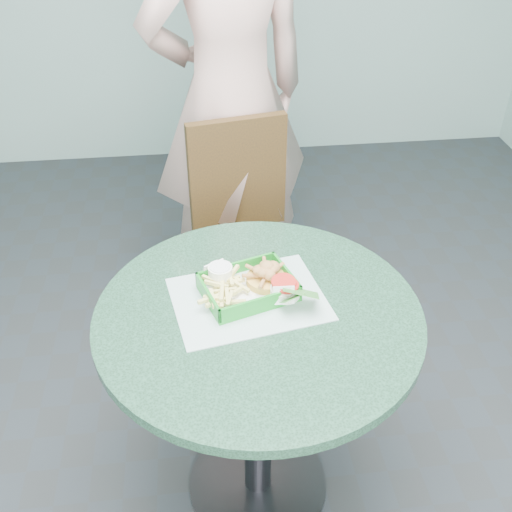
{
  "coord_description": "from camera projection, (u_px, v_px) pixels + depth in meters",
  "views": [
    {
      "loc": [
        -0.14,
        -1.15,
        1.79
      ],
      "look_at": [
        0.01,
        0.1,
        0.87
      ],
      "focal_mm": 42.0,
      "sensor_mm": 36.0,
      "label": 1
    }
  ],
  "objects": [
    {
      "name": "floor",
      "position": [
        258.0,
        485.0,
        1.99
      ],
      "size": [
        4.0,
        5.0,
        0.02
      ],
      "primitive_type": "cube",
      "color": "#303335",
      "rests_on": "ground"
    },
    {
      "name": "cafe_table",
      "position": [
        258.0,
        362.0,
        1.65
      ],
      "size": [
        0.85,
        0.85,
        0.75
      ],
      "color": "#313035",
      "rests_on": "floor"
    },
    {
      "name": "dining_chair",
      "position": [
        241.0,
        226.0,
        2.3
      ],
      "size": [
        0.38,
        0.38,
        0.93
      ],
      "rotation": [
        0.0,
        0.0,
        0.19
      ],
      "color": "brown",
      "rests_on": "floor"
    },
    {
      "name": "diner_person",
      "position": [
        228.0,
        36.0,
        2.14
      ],
      "size": [
        0.99,
        0.81,
        2.33
      ],
      "primitive_type": "imported",
      "rotation": [
        0.0,
        0.0,
        3.48
      ],
      "color": "#CB9A8F",
      "rests_on": "floor"
    },
    {
      "name": "placemat",
      "position": [
        248.0,
        305.0,
        1.59
      ],
      "size": [
        0.44,
        0.36,
        0.0
      ],
      "primitive_type": "cube",
      "rotation": [
        0.0,
        0.0,
        0.18
      ],
      "color": "#A3BDB9",
      "rests_on": "cafe_table"
    },
    {
      "name": "food_basket",
      "position": [
        248.0,
        296.0,
        1.6
      ],
      "size": [
        0.23,
        0.17,
        0.05
      ],
      "rotation": [
        0.0,
        0.0,
        0.31
      ],
      "color": "#168623",
      "rests_on": "placemat"
    },
    {
      "name": "crab_sandwich",
      "position": [
        269.0,
        283.0,
        1.59
      ],
      "size": [
        0.11,
        0.11,
        0.07
      ],
      "rotation": [
        0.0,
        0.0,
        -0.3
      ],
      "color": "gold",
      "rests_on": "food_basket"
    },
    {
      "name": "fries_pile",
      "position": [
        225.0,
        288.0,
        1.59
      ],
      "size": [
        0.14,
        0.15,
        0.05
      ],
      "primitive_type": null,
      "rotation": [
        0.0,
        0.0,
        -0.29
      ],
      "color": "#E8D773",
      "rests_on": "food_basket"
    },
    {
      "name": "sauce_ramekin",
      "position": [
        226.0,
        272.0,
        1.62
      ],
      "size": [
        0.07,
        0.07,
        0.04
      ],
      "rotation": [
        0.0,
        0.0,
        0.15
      ],
      "color": "white",
      "rests_on": "food_basket"
    },
    {
      "name": "garnish_cup",
      "position": [
        284.0,
        303.0,
        1.53
      ],
      "size": [
        0.12,
        0.11,
        0.05
      ],
      "rotation": [
        0.0,
        0.0,
        -0.37
      ],
      "color": "silver",
      "rests_on": "food_basket"
    }
  ]
}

